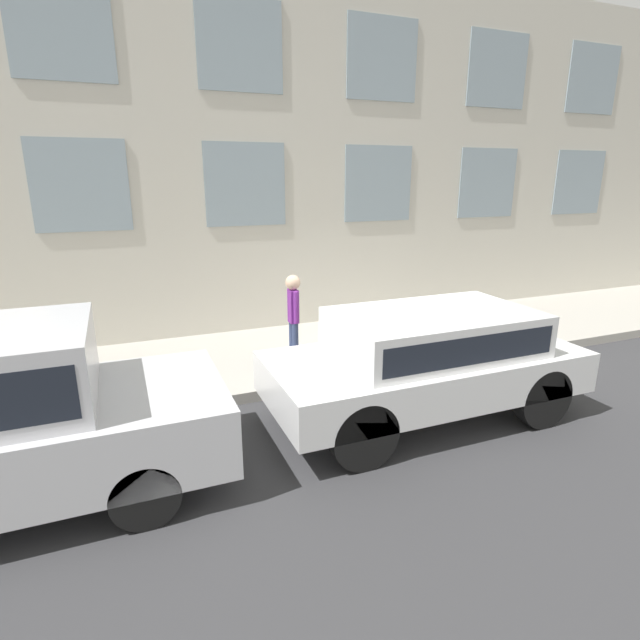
# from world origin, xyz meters

# --- Properties ---
(ground_plane) EXTENTS (80.00, 80.00, 0.00)m
(ground_plane) POSITION_xyz_m (0.00, 0.00, 0.00)
(ground_plane) COLOR #38383A
(sidewalk) EXTENTS (3.13, 60.00, 0.17)m
(sidewalk) POSITION_xyz_m (1.57, 0.00, 0.09)
(sidewalk) COLOR #B2ADA3
(sidewalk) RESTS_ON ground_plane
(building_facade) EXTENTS (0.33, 40.00, 7.22)m
(building_facade) POSITION_xyz_m (3.28, 0.00, 3.62)
(building_facade) COLOR beige
(building_facade) RESTS_ON ground_plane
(fire_hydrant) EXTENTS (0.37, 0.48, 0.71)m
(fire_hydrant) POSITION_xyz_m (0.58, 0.45, 0.53)
(fire_hydrant) COLOR gold
(fire_hydrant) RESTS_ON sidewalk
(person) EXTENTS (0.38, 0.25, 1.55)m
(person) POSITION_xyz_m (0.86, 1.29, 1.11)
(person) COLOR navy
(person) RESTS_ON sidewalk
(parked_truck_white_near) EXTENTS (1.88, 4.35, 1.53)m
(parked_truck_white_near) POSITION_xyz_m (-1.35, 0.11, 0.92)
(parked_truck_white_near) COLOR black
(parked_truck_white_near) RESTS_ON ground_plane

